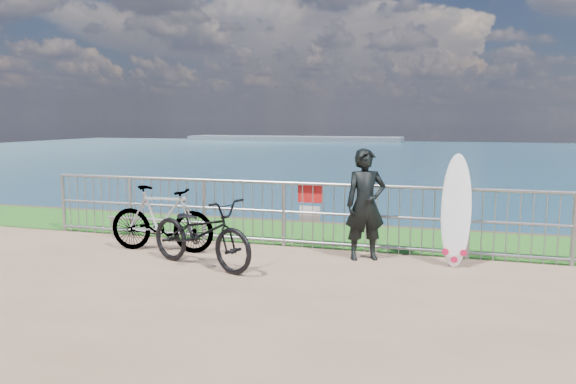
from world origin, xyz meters
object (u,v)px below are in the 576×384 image
(surfboard, at_px, (456,214))
(bicycle_near, at_px, (201,232))
(surfer, at_px, (365,205))
(bicycle_far, at_px, (161,219))

(surfboard, relative_size, bicycle_near, 0.85)
(surfer, bearing_deg, bicycle_near, -177.16)
(surfer, xyz_separation_m, surfboard, (1.35, 0.05, -0.09))
(bicycle_near, height_order, bicycle_far, bicycle_far)
(surfer, bearing_deg, surfboard, -22.88)
(surfboard, bearing_deg, bicycle_near, -161.15)
(bicycle_near, distance_m, bicycle_far, 1.27)
(surfer, relative_size, bicycle_far, 0.95)
(bicycle_near, relative_size, bicycle_far, 1.09)
(surfboard, xyz_separation_m, bicycle_far, (-4.63, -0.52, -0.23))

